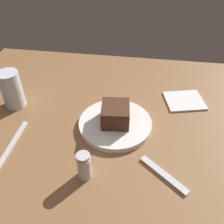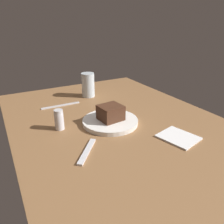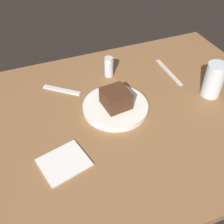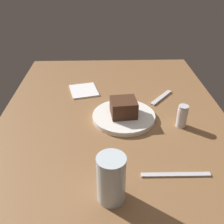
{
  "view_description": "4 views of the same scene",
  "coord_description": "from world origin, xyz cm",
  "px_view_note": "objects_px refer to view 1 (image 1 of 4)",
  "views": [
    {
      "loc": [
        -7.35,
        60.86,
        57.73
      ],
      "look_at": [
        1.63,
        -0.51,
        5.01
      ],
      "focal_mm": 40.36,
      "sensor_mm": 36.0,
      "label": 1
    },
    {
      "loc": [
        -72.34,
        42.65,
        43.8
      ],
      "look_at": [
        4.39,
        0.41,
        5.75
      ],
      "focal_mm": 35.58,
      "sensor_mm": 36.0,
      "label": 2
    },
    {
      "loc": [
        -26.84,
        -60.21,
        66.12
      ],
      "look_at": [
        -3.88,
        -2.77,
        8.3
      ],
      "focal_mm": 43.0,
      "sensor_mm": 36.0,
      "label": 3
    },
    {
      "loc": [
        78.88,
        -3.04,
        54.93
      ],
      "look_at": [
        0.72,
        -0.65,
        6.39
      ],
      "focal_mm": 41.47,
      "sensor_mm": 36.0,
      "label": 4
    }
  ],
  "objects_px": {
    "salt_shaker": "(84,166)",
    "water_glass": "(12,90)",
    "chocolate_cake_slice": "(116,114)",
    "folded_napkin": "(184,101)",
    "dessert_spoon": "(164,175)",
    "dessert_plate": "(115,124)",
    "butter_knife": "(12,144)"
  },
  "relations": [
    {
      "from": "salt_shaker",
      "to": "water_glass",
      "type": "height_order",
      "value": "water_glass"
    },
    {
      "from": "dessert_plate",
      "to": "dessert_spoon",
      "type": "distance_m",
      "value": 0.23
    },
    {
      "from": "dessert_spoon",
      "to": "folded_napkin",
      "type": "distance_m",
      "value": 0.34
    },
    {
      "from": "butter_knife",
      "to": "folded_napkin",
      "type": "bearing_deg",
      "value": 119.62
    },
    {
      "from": "salt_shaker",
      "to": "dessert_spoon",
      "type": "relative_size",
      "value": 0.54
    },
    {
      "from": "water_glass",
      "to": "folded_napkin",
      "type": "relative_size",
      "value": 0.99
    },
    {
      "from": "dessert_spoon",
      "to": "water_glass",
      "type": "bearing_deg",
      "value": 16.08
    },
    {
      "from": "chocolate_cake_slice",
      "to": "folded_napkin",
      "type": "distance_m",
      "value": 0.28
    },
    {
      "from": "water_glass",
      "to": "dessert_spoon",
      "type": "height_order",
      "value": "water_glass"
    },
    {
      "from": "water_glass",
      "to": "folded_napkin",
      "type": "bearing_deg",
      "value": -169.81
    },
    {
      "from": "water_glass",
      "to": "salt_shaker",
      "type": "bearing_deg",
      "value": 140.28
    },
    {
      "from": "chocolate_cake_slice",
      "to": "water_glass",
      "type": "relative_size",
      "value": 0.7
    },
    {
      "from": "dessert_plate",
      "to": "butter_knife",
      "type": "height_order",
      "value": "dessert_plate"
    },
    {
      "from": "dessert_plate",
      "to": "folded_napkin",
      "type": "distance_m",
      "value": 0.28
    },
    {
      "from": "chocolate_cake_slice",
      "to": "butter_knife",
      "type": "relative_size",
      "value": 0.47
    },
    {
      "from": "chocolate_cake_slice",
      "to": "dessert_spoon",
      "type": "height_order",
      "value": "chocolate_cake_slice"
    },
    {
      "from": "dessert_spoon",
      "to": "folded_napkin",
      "type": "relative_size",
      "value": 1.15
    },
    {
      "from": "water_glass",
      "to": "butter_knife",
      "type": "distance_m",
      "value": 0.2
    },
    {
      "from": "butter_knife",
      "to": "dessert_plate",
      "type": "bearing_deg",
      "value": 114.04
    },
    {
      "from": "salt_shaker",
      "to": "water_glass",
      "type": "xyz_separation_m",
      "value": [
        0.3,
        -0.25,
        0.02
      ]
    },
    {
      "from": "salt_shaker",
      "to": "dessert_spoon",
      "type": "bearing_deg",
      "value": -171.69
    },
    {
      "from": "dessert_plate",
      "to": "chocolate_cake_slice",
      "type": "bearing_deg",
      "value": -158.36
    },
    {
      "from": "salt_shaker",
      "to": "folded_napkin",
      "type": "height_order",
      "value": "salt_shaker"
    },
    {
      "from": "chocolate_cake_slice",
      "to": "water_glass",
      "type": "height_order",
      "value": "water_glass"
    },
    {
      "from": "chocolate_cake_slice",
      "to": "dessert_spoon",
      "type": "relative_size",
      "value": 0.6
    },
    {
      "from": "salt_shaker",
      "to": "folded_napkin",
      "type": "bearing_deg",
      "value": -127.84
    },
    {
      "from": "dessert_plate",
      "to": "salt_shaker",
      "type": "bearing_deg",
      "value": 75.8
    },
    {
      "from": "dessert_plate",
      "to": "dessert_spoon",
      "type": "bearing_deg",
      "value": 132.2
    },
    {
      "from": "butter_knife",
      "to": "folded_napkin",
      "type": "distance_m",
      "value": 0.58
    },
    {
      "from": "chocolate_cake_slice",
      "to": "salt_shaker",
      "type": "xyz_separation_m",
      "value": [
        0.05,
        0.2,
        -0.01
      ]
    },
    {
      "from": "salt_shaker",
      "to": "water_glass",
      "type": "bearing_deg",
      "value": -39.72
    },
    {
      "from": "chocolate_cake_slice",
      "to": "salt_shaker",
      "type": "height_order",
      "value": "salt_shaker"
    }
  ]
}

